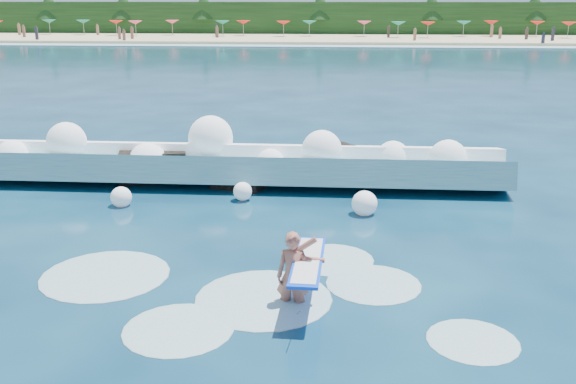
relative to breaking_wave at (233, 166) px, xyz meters
name	(u,v)px	position (x,y,z in m)	size (l,w,h in m)	color
ground	(213,270)	(0.62, -6.94, -0.51)	(200.00, 200.00, 0.00)	#07253B
beach	(318,39)	(0.62, 71.06, -0.31)	(140.00, 20.00, 0.40)	tan
wet_band	(316,46)	(0.62, 60.06, -0.47)	(140.00, 5.00, 0.08)	silver
treeline	(320,19)	(0.62, 81.06, 1.99)	(140.00, 4.00, 5.00)	black
breaking_wave	(233,166)	(0.00, 0.00, 0.00)	(17.04, 2.70, 1.47)	teal
rock_cluster	(233,168)	(-0.07, 0.27, -0.12)	(8.03, 3.12, 1.23)	black
surfer_with_board	(296,273)	(2.54, -8.43, 0.14)	(0.94, 2.92, 1.76)	#A15B4B
wave_spray	(229,152)	(-0.11, -0.07, 0.47)	(15.02, 4.61, 2.08)	white
surf_foam	(235,290)	(1.27, -7.93, -0.51)	(9.48, 5.37, 0.14)	silver
beach_umbrellas	(318,23)	(0.45, 73.34, 1.74)	(111.24, 6.80, 0.50)	#E94462
beachgoers	(343,33)	(4.01, 68.06, 0.56)	(98.80, 13.61, 1.93)	#3F332D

